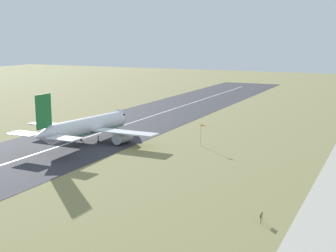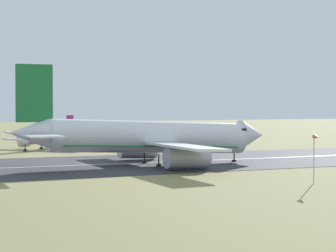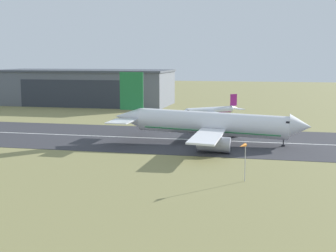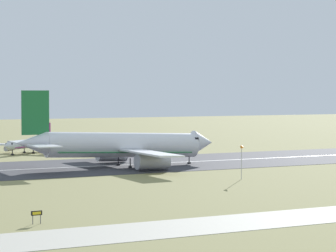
{
  "view_description": "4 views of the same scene",
  "coord_description": "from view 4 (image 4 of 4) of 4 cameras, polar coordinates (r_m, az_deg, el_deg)",
  "views": [
    {
      "loc": [
        -79.96,
        24.36,
        32.91
      ],
      "look_at": [
        27.28,
        75.48,
        10.25
      ],
      "focal_mm": 50.0,
      "sensor_mm": 36.0,
      "label": 1
    },
    {
      "loc": [
        -3.63,
        2.19,
        10.65
      ],
      "look_at": [
        30.48,
        78.63,
        8.03
      ],
      "focal_mm": 70.0,
      "sensor_mm": 36.0,
      "label": 2
    },
    {
      "loc": [
        55.19,
        -3.36,
        20.94
      ],
      "look_at": [
        34.67,
        88.48,
        7.27
      ],
      "focal_mm": 50.0,
      "sensor_mm": 36.0,
      "label": 3
    },
    {
      "loc": [
        -32.83,
        -55.78,
        17.22
      ],
      "look_at": [
        30.36,
        66.95,
        11.25
      ],
      "focal_mm": 85.0,
      "sensor_mm": 36.0,
      "label": 4
    }
  ],
  "objects": [
    {
      "name": "ground_plane",
      "position": [
        118.89,
        -10.98,
        -5.9
      ],
      "size": [
        740.59,
        740.59,
        0.0
      ],
      "primitive_type": "plane",
      "color": "olive"
    },
    {
      "name": "taxiway_road",
      "position": [
        95.57,
        -6.76,
        -7.91
      ],
      "size": [
        375.44,
        11.9,
        0.05
      ],
      "primitive_type": "cube",
      "color": "#B2AD9E",
      "rests_on": "ground_plane"
    },
    {
      "name": "airplane_landing",
      "position": [
        181.79,
        -3.35,
        -1.43
      ],
      "size": [
        48.77,
        46.83,
        17.5
      ],
      "color": "white",
      "rests_on": "ground_plane"
    },
    {
      "name": "airplane_parked_centre",
      "position": [
        225.71,
        -9.94,
        -1.27
      ],
      "size": [
        21.71,
        21.83,
        8.18
      ],
      "color": "silver",
      "rests_on": "ground_plane"
    },
    {
      "name": "windsock_pole",
      "position": [
        155.29,
        5.37,
        -1.69
      ],
      "size": [
        1.33,
        2.32,
        6.72
      ],
      "color": "#B7B7BC",
      "rests_on": "ground_plane"
    },
    {
      "name": "runway_sign",
      "position": [
        105.33,
        -9.4,
        -6.26
      ],
      "size": [
        1.49,
        0.13,
        1.73
      ],
      "color": "#4C4C51",
      "rests_on": "ground_plane"
    }
  ]
}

